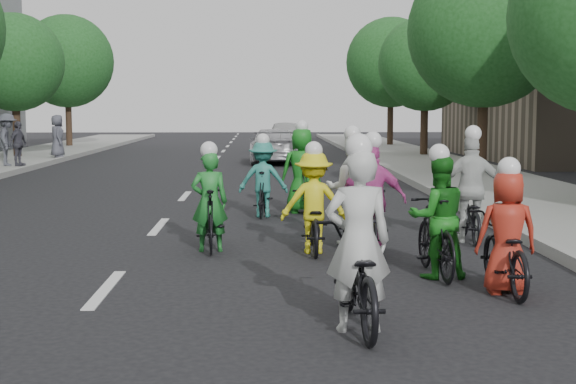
{
  "coord_description": "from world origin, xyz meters",
  "views": [
    {
      "loc": [
        1.85,
        -9.39,
        2.15
      ],
      "look_at": [
        2.22,
        1.46,
        1.0
      ],
      "focal_mm": 50.0,
      "sensor_mm": 36.0,
      "label": 1
    }
  ],
  "objects": [
    {
      "name": "ground",
      "position": [
        0.0,
        0.0,
        0.0
      ],
      "size": [
        120.0,
        120.0,
        0.0
      ],
      "primitive_type": "plane",
      "color": "black",
      "rests_on": "ground"
    },
    {
      "name": "sidewalk_right",
      "position": [
        8.0,
        10.0,
        0.07
      ],
      "size": [
        4.0,
        80.0,
        0.15
      ],
      "primitive_type": "cube",
      "color": "gray",
      "rests_on": "ground"
    },
    {
      "name": "curb_right",
      "position": [
        6.05,
        10.0,
        0.09
      ],
      "size": [
        0.18,
        80.0,
        0.18
      ],
      "primitive_type": "cube",
      "color": "#999993",
      "rests_on": "ground"
    },
    {
      "name": "tree_l_4",
      "position": [
        -8.2,
        24.0,
        3.96
      ],
      "size": [
        4.0,
        4.0,
        5.97
      ],
      "color": "black",
      "rests_on": "ground"
    },
    {
      "name": "tree_l_5",
      "position": [
        -8.2,
        33.0,
        4.52
      ],
      "size": [
        4.8,
        4.8,
        6.93
      ],
      "color": "black",
      "rests_on": "ground"
    },
    {
      "name": "tree_r_1",
      "position": [
        8.8,
        15.6,
        4.52
      ],
      "size": [
        4.8,
        4.8,
        6.93
      ],
      "color": "black",
      "rests_on": "ground"
    },
    {
      "name": "tree_r_2",
      "position": [
        8.8,
        24.6,
        3.96
      ],
      "size": [
        4.0,
        4.0,
        5.97
      ],
      "color": "black",
      "rests_on": "ground"
    },
    {
      "name": "tree_r_3",
      "position": [
        8.8,
        33.6,
        4.52
      ],
      "size": [
        4.8,
        4.8,
        6.93
      ],
      "color": "black",
      "rests_on": "ground"
    },
    {
      "name": "cyclist_0",
      "position": [
        2.77,
        -1.78,
        0.61
      ],
      "size": [
        0.76,
        1.93,
        1.91
      ],
      "rotation": [
        0.0,
        0.0,
        3.19
      ],
      "color": "black",
      "rests_on": "ground"
    },
    {
      "name": "cyclist_1",
      "position": [
        4.07,
        0.58,
        0.64
      ],
      "size": [
        0.78,
        1.73,
        1.7
      ],
      "rotation": [
        0.0,
        0.0,
        3.19
      ],
      "color": "black",
      "rests_on": "ground"
    },
    {
      "name": "cyclist_2",
      "position": [
        2.62,
        2.37,
        0.6
      ],
      "size": [
        0.98,
        1.7,
        1.65
      ],
      "rotation": [
        0.0,
        0.0,
        3.13
      ],
      "color": "black",
      "rests_on": "ground"
    },
    {
      "name": "cyclist_3",
      "position": [
        3.43,
        1.95,
        0.66
      ],
      "size": [
        0.99,
        1.68,
        1.81
      ],
      "rotation": [
        0.0,
        0.0,
        3.1
      ],
      "color": "black",
      "rests_on": "ground"
    },
    {
      "name": "cyclist_4",
      "position": [
        4.68,
        -0.29,
        0.55
      ],
      "size": [
        0.71,
        1.75,
        1.59
      ],
      "rotation": [
        0.0,
        0.0,
        3.13
      ],
      "color": "black",
      "rests_on": "ground"
    },
    {
      "name": "cyclist_5",
      "position": [
        1.08,
        2.57,
        0.58
      ],
      "size": [
        0.57,
        1.61,
        1.65
      ],
      "rotation": [
        0.0,
        0.0,
        3.22
      ],
      "color": "black",
      "rests_on": "ground"
    },
    {
      "name": "cyclist_6",
      "position": [
        3.27,
        3.05,
        0.67
      ],
      "size": [
        0.91,
        1.74,
        1.87
      ],
      "rotation": [
        0.0,
        0.0,
        3.02
      ],
      "color": "black",
      "rests_on": "ground"
    },
    {
      "name": "cyclist_7",
      "position": [
        1.89,
        6.31,
        0.63
      ],
      "size": [
        1.01,
        1.55,
        1.64
      ],
      "rotation": [
        0.0,
        0.0,
        3.06
      ],
      "color": "black",
      "rests_on": "ground"
    },
    {
      "name": "cyclist_8",
      "position": [
        5.2,
        3.22,
        0.65
      ],
      "size": [
        1.03,
        1.61,
        1.87
      ],
      "rotation": [
        0.0,
        0.0,
        3.07
      ],
      "color": "black",
      "rests_on": "ground"
    },
    {
      "name": "cyclist_9",
      "position": [
        2.68,
        6.9,
        0.7
      ],
      "size": [
        0.93,
        1.84,
        1.89
      ],
      "rotation": [
        0.0,
        0.0,
        3.29
      ],
      "color": "black",
      "rests_on": "ground"
    },
    {
      "name": "follow_car_lead",
      "position": [
        2.33,
        21.55,
        0.66
      ],
      "size": [
        1.89,
        4.57,
        1.32
      ],
      "primitive_type": "imported",
      "rotation": [
        0.0,
        0.0,
        3.15
      ],
      "color": "silver",
      "rests_on": "ground"
    },
    {
      "name": "follow_car_trail",
      "position": [
        3.07,
        30.38,
        0.75
      ],
      "size": [
        1.81,
        4.44,
        1.51
      ],
      "primitive_type": "imported",
      "rotation": [
        0.0,
        0.0,
        3.15
      ],
      "color": "silver",
      "rests_on": "ground"
    },
    {
      "name": "spectator_0",
      "position": [
        -6.84,
        18.38,
        1.05
      ],
      "size": [
        0.86,
        1.26,
        1.79
      ],
      "primitive_type": "imported",
      "rotation": [
        0.0,
        0.0,
        1.75
      ],
      "color": "#4C4E59",
      "rests_on": "sidewalk_left"
    },
    {
      "name": "spectator_1",
      "position": [
        -6.42,
        18.19,
        0.92
      ],
      "size": [
        0.61,
        0.97,
        1.53
      ],
      "primitive_type": "imported",
      "rotation": [
        0.0,
        0.0,
        1.28
      ],
      "color": "#484752",
      "rests_on": "sidewalk_left"
    },
    {
      "name": "spectator_2",
      "position": [
        -6.3,
        23.0,
        1.0
      ],
      "size": [
        0.77,
        0.96,
        1.7
      ],
      "primitive_type": "imported",
      "rotation": [
        0.0,
        0.0,
        1.88
      ],
      "color": "#4E4F5B",
      "rests_on": "sidewalk_left"
    }
  ]
}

